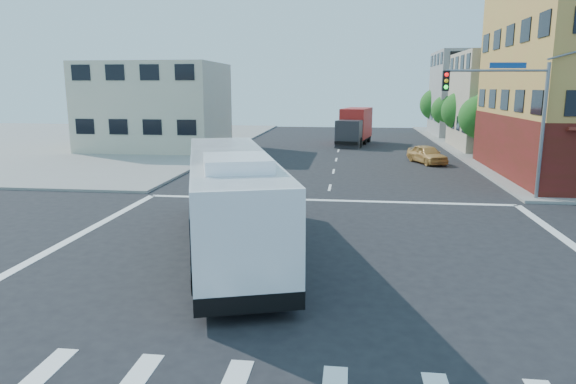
# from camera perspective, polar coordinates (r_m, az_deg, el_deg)

# --- Properties ---
(ground) EXTENTS (120.00, 120.00, 0.00)m
(ground) POSITION_cam_1_polar(r_m,az_deg,el_deg) (17.67, 2.79, -7.57)
(ground) COLOR black
(ground) RESTS_ON ground
(sidewalk_nw) EXTENTS (50.00, 50.00, 0.15)m
(sidewalk_nw) POSITION_cam_1_polar(r_m,az_deg,el_deg) (63.34, -27.93, 5.04)
(sidewalk_nw) COLOR gray
(sidewalk_nw) RESTS_ON ground
(building_east_near) EXTENTS (12.06, 10.06, 9.00)m
(building_east_near) POSITION_cam_1_polar(r_m,az_deg,el_deg) (53.04, 24.72, 9.13)
(building_east_near) COLOR tan
(building_east_near) RESTS_ON ground
(building_east_far) EXTENTS (12.06, 10.06, 10.00)m
(building_east_far) POSITION_cam_1_polar(r_m,az_deg,el_deg) (66.53, 21.15, 10.12)
(building_east_far) COLOR gray
(building_east_far) RESTS_ON ground
(building_west) EXTENTS (12.06, 10.06, 8.00)m
(building_west) POSITION_cam_1_polar(r_m,az_deg,el_deg) (50.10, -14.44, 9.16)
(building_west) COLOR beige
(building_west) RESTS_ON ground
(signal_mast_ne) EXTENTS (7.91, 1.13, 8.07)m
(signal_mast_ne) POSITION_cam_1_polar(r_m,az_deg,el_deg) (28.39, 23.48, 8.99)
(signal_mast_ne) COLOR slate
(signal_mast_ne) RESTS_ON ground
(street_tree_a) EXTENTS (3.60, 3.60, 5.53)m
(street_tree_a) POSITION_cam_1_polar(r_m,az_deg,el_deg) (45.89, 20.77, 8.07)
(street_tree_a) COLOR #3A2815
(street_tree_a) RESTS_ON ground
(street_tree_b) EXTENTS (3.80, 3.80, 5.79)m
(street_tree_b) POSITION_cam_1_polar(r_m,az_deg,el_deg) (53.69, 18.80, 8.78)
(street_tree_b) COLOR #3A2815
(street_tree_b) RESTS_ON ground
(street_tree_c) EXTENTS (3.40, 3.40, 5.29)m
(street_tree_c) POSITION_cam_1_polar(r_m,az_deg,el_deg) (61.55, 17.31, 8.87)
(street_tree_c) COLOR #3A2815
(street_tree_c) RESTS_ON ground
(street_tree_d) EXTENTS (4.00, 4.00, 6.03)m
(street_tree_d) POSITION_cam_1_polar(r_m,az_deg,el_deg) (69.43, 16.18, 9.53)
(street_tree_d) COLOR #3A2815
(street_tree_d) RESTS_ON ground
(transit_bus) EXTENTS (6.44, 13.11, 3.81)m
(transit_bus) POSITION_cam_1_polar(r_m,az_deg,el_deg) (18.53, -6.36, -0.73)
(transit_bus) COLOR black
(transit_bus) RESTS_ON ground
(box_truck) EXTENTS (3.81, 8.43, 3.66)m
(box_truck) POSITION_cam_1_polar(r_m,az_deg,el_deg) (53.43, 7.40, 7.16)
(box_truck) COLOR #292A2F
(box_truck) RESTS_ON ground
(parked_car) EXTENTS (3.06, 4.48, 1.42)m
(parked_car) POSITION_cam_1_polar(r_m,az_deg,el_deg) (41.18, 15.20, 4.07)
(parked_car) COLOR gold
(parked_car) RESTS_ON ground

